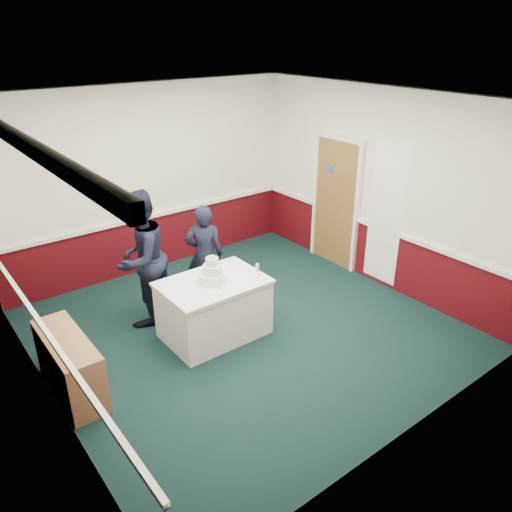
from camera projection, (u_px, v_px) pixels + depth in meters
ground at (246, 329)px, 6.77m from camera, size 5.00×5.00×0.00m
room_shell at (221, 177)px, 6.42m from camera, size 5.00×5.00×3.00m
sideboard at (70, 365)px, 5.48m from camera, size 0.41×1.20×0.70m
cake_table at (214, 308)px, 6.49m from camera, size 1.32×0.92×0.79m
wedding_cake at (212, 274)px, 6.28m from camera, size 0.35×0.35×0.36m
cake_knife at (220, 288)px, 6.16m from camera, size 0.04×0.22×0.00m
champagne_flute at (257, 269)px, 6.34m from camera, size 0.05×0.05×0.21m
person_man at (140, 259)px, 6.60m from camera, size 1.15×1.09×1.87m
person_woman at (204, 255)px, 7.15m from camera, size 0.65×0.59×1.50m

